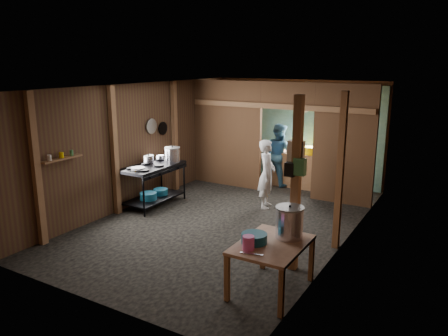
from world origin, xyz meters
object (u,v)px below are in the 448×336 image
Objects in this scene: prep_table at (271,267)px; cook at (267,174)px; pink_bucket at (248,243)px; gas_range at (153,185)px; stove_pot_large at (173,155)px; stock_pot at (289,223)px; yellow_tub at (310,151)px.

prep_table is 3.53m from cook.
gas_range is at bearing 146.05° from pink_bucket.
stove_pot_large is (0.17, 0.49, 0.60)m from gas_range.
gas_range is 8.12× the size of pink_bucket.
stove_pot_large is 0.24× the size of cook.
stock_pot is (0.12, 0.30, 0.55)m from prep_table.
yellow_tub reaches higher than prep_table.
stock_pot is at bearing -164.02° from cook.
stove_pot_large is 1.86× the size of pink_bucket.
stock_pot is 1.42× the size of yellow_tub.
stove_pot_large reaches higher than gas_range.
stock_pot is (3.83, -1.74, 0.45)m from gas_range.
pink_bucket is at bearing -78.61° from yellow_tub.
stove_pot_large is 4.29m from stock_pot.
stove_pot_large is at bearing 92.90° from cook.
pink_bucket is (3.53, -2.38, 0.33)m from gas_range.
cook reaches higher than gas_range.
stock_pot is at bearing -24.43° from gas_range.
stock_pot is at bearing 68.35° from prep_table.
stove_pot_large is 4.43m from pink_bucket.
pink_bucket is at bearing -33.95° from gas_range.
stock_pot reaches higher than prep_table.
yellow_tub is 1.89m from cook.
stock_pot is (3.66, -2.23, -0.14)m from stove_pot_large.
prep_table is 4.41m from stove_pot_large.
pink_bucket is 5.45m from yellow_tub.
pink_bucket is (-0.18, -0.34, 0.44)m from prep_table.
prep_table is at bearing -168.19° from cook.
stock_pot reaches higher than gas_range.
stove_pot_large reaches higher than stock_pot.
stove_pot_large is at bearing -132.72° from yellow_tub.
prep_table is at bearing -75.93° from yellow_tub.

